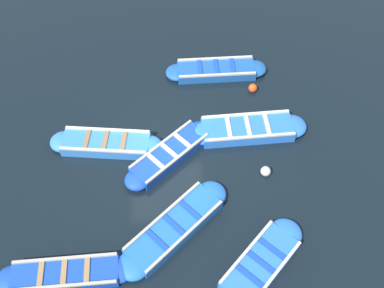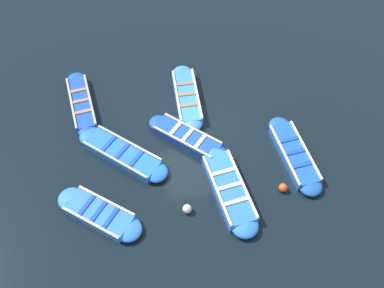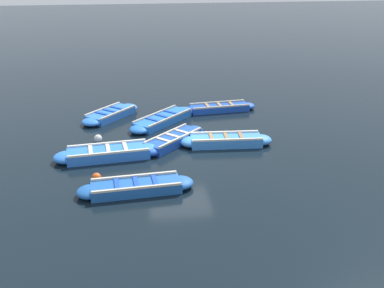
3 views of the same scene
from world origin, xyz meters
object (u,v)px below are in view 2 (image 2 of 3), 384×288
(boat_outer_right, at_px, (99,214))
(boat_outer_left, at_px, (81,103))
(buoy_orange_near, at_px, (187,209))
(boat_centre, at_px, (294,155))
(boat_bow_out, at_px, (122,154))
(boat_alongside, at_px, (187,138))
(buoy_yellow_far, at_px, (283,188))
(boat_far_corner, at_px, (187,97))
(boat_near_quay, at_px, (229,189))

(boat_outer_right, bearing_deg, boat_outer_left, -177.44)
(boat_outer_right, relative_size, buoy_orange_near, 9.78)
(boat_centre, bearing_deg, boat_bow_out, -102.69)
(boat_alongside, distance_m, buoy_yellow_far, 4.01)
(boat_alongside, distance_m, buoy_orange_near, 3.00)
(boat_outer_left, height_order, buoy_yellow_far, boat_outer_left)
(buoy_orange_near, relative_size, buoy_yellow_far, 1.02)
(boat_far_corner, relative_size, boat_centre, 0.99)
(boat_outer_left, bearing_deg, buoy_orange_near, 29.68)
(boat_near_quay, relative_size, buoy_yellow_far, 12.84)
(boat_far_corner, bearing_deg, boat_alongside, -11.48)
(boat_far_corner, bearing_deg, buoy_yellow_far, 26.53)
(boat_bow_out, bearing_deg, boat_near_quay, 56.34)
(boat_bow_out, height_order, buoy_yellow_far, boat_bow_out)
(boat_centre, height_order, boat_outer_right, boat_centre)
(boat_near_quay, bearing_deg, boat_alongside, -158.87)
(boat_far_corner, xyz_separation_m, boat_outer_right, (4.50, -3.99, -0.02))
(boat_outer_right, height_order, buoy_orange_near, boat_outer_right)
(boat_alongside, bearing_deg, boat_far_corner, 168.52)
(boat_centre, xyz_separation_m, buoy_orange_near, (1.34, -4.34, -0.01))
(boat_outer_right, bearing_deg, buoy_yellow_far, 86.84)
(boat_near_quay, xyz_separation_m, buoy_orange_near, (0.44, -1.60, -0.03))
(boat_bow_out, distance_m, buoy_orange_near, 3.32)
(buoy_orange_near, bearing_deg, buoy_yellow_far, 91.54)
(boat_far_corner, relative_size, buoy_orange_near, 11.55)
(boat_near_quay, distance_m, boat_centre, 2.89)
(boat_far_corner, xyz_separation_m, buoy_orange_near, (4.95, -1.04, -0.02))
(boat_far_corner, relative_size, boat_outer_right, 1.18)
(boat_outer_left, relative_size, boat_far_corner, 0.99)
(boat_outer_left, relative_size, boat_bow_out, 1.06)
(boat_centre, relative_size, boat_outer_right, 1.20)
(boat_near_quay, xyz_separation_m, buoy_yellow_far, (0.34, 1.87, -0.03))
(boat_outer_right, distance_m, buoy_orange_near, 2.98)
(boat_alongside, xyz_separation_m, buoy_orange_near, (2.93, -0.63, -0.02))
(buoy_yellow_far, bearing_deg, boat_outer_left, -129.49)
(boat_outer_left, distance_m, boat_near_quay, 7.01)
(boat_near_quay, xyz_separation_m, boat_far_corner, (-4.51, -0.55, -0.00))
(buoy_orange_near, bearing_deg, boat_centre, 107.21)
(boat_centre, bearing_deg, boat_near_quay, -71.68)
(boat_outer_left, xyz_separation_m, boat_near_quay, (5.13, 4.77, 0.03))
(boat_far_corner, relative_size, buoy_yellow_far, 11.78)
(boat_outer_right, xyz_separation_m, buoy_yellow_far, (0.35, 6.41, -0.01))
(buoy_orange_near, bearing_deg, boat_outer_right, -98.65)
(boat_far_corner, bearing_deg, boat_bow_out, -52.78)
(boat_alongside, relative_size, boat_near_quay, 0.75)
(boat_near_quay, relative_size, boat_bow_out, 1.17)
(boat_far_corner, height_order, boat_centre, boat_far_corner)
(buoy_yellow_far, bearing_deg, boat_centre, 145.15)
(boat_near_quay, bearing_deg, boat_far_corner, -173.03)
(boat_bow_out, xyz_separation_m, buoy_yellow_far, (2.65, 5.33, -0.01))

